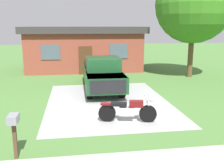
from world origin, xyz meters
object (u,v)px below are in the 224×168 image
Objects in this scene: pickup_truck at (102,73)px; mailbox at (14,125)px; neighbor_house at (84,48)px; shade_tree at (194,5)px; motorcycle at (128,110)px.

pickup_truck is 4.48× the size of mailbox.
neighbor_house reaches higher than mailbox.
motorcycle is at bearing -127.42° from shade_tree.
mailbox is 15.24m from neighbor_house.
mailbox is at bearing -99.62° from neighbor_house.
shade_tree reaches higher than neighbor_house.
motorcycle is at bearing 32.06° from mailbox.
pickup_truck is at bearing -156.87° from shade_tree.
shade_tree reaches higher than motorcycle.
mailbox is 0.17× the size of shade_tree.
mailbox is at bearing -133.44° from shade_tree.
motorcycle is 4.32m from mailbox.
shade_tree reaches higher than pickup_truck.
pickup_truck is at bearing 66.83° from mailbox.
pickup_truck reaches higher than motorcycle.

